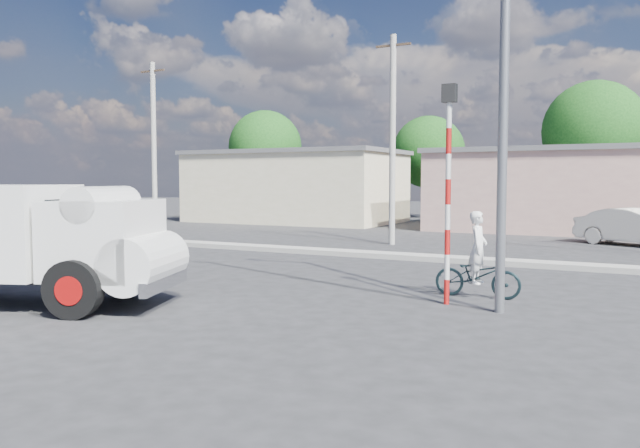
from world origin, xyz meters
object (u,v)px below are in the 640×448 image
at_px(truck, 28,239).
at_px(traffic_pole, 448,174).
at_px(bicycle, 478,275).
at_px(streetlight, 496,45).
at_px(cyclist, 478,262).
at_px(car_cream, 636,227).

xyz_separation_m(truck, traffic_pole, (7.30, 3.94, 1.27)).
bearing_deg(truck, bicycle, 13.00).
distance_m(truck, streetlight, 9.71).
relative_size(truck, cyclist, 4.01).
relative_size(cyclist, traffic_pole, 0.35).
bearing_deg(truck, traffic_pole, 8.57).
bearing_deg(cyclist, traffic_pole, 156.62).
bearing_deg(truck, streetlight, 4.05).
bearing_deg(car_cream, bicycle, -167.67).
bearing_deg(traffic_pole, streetlight, -17.73).
bearing_deg(truck, cyclist, 13.00).
bearing_deg(cyclist, truck, 119.91).
relative_size(truck, car_cream, 1.43).
relative_size(cyclist, streetlight, 0.17).
bearing_deg(traffic_pole, cyclist, 69.48).
bearing_deg(cyclist, bicycle, -0.00).
xyz_separation_m(bicycle, traffic_pole, (-0.37, -1.00, 2.12)).
height_order(truck, bicycle, truck).
bearing_deg(traffic_pole, truck, -151.64).
bearing_deg(streetlight, car_cream, 81.26).
height_order(truck, streetlight, streetlight).
height_order(bicycle, traffic_pole, traffic_pole).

